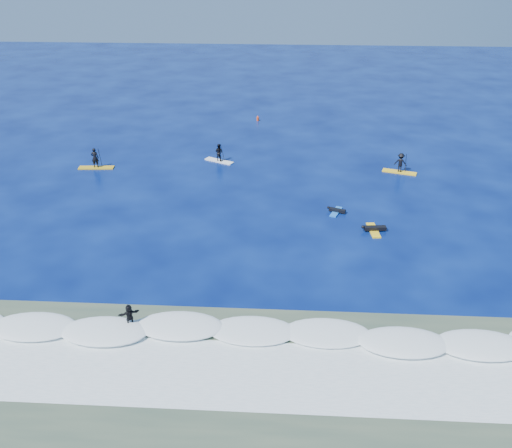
# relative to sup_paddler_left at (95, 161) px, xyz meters

# --- Properties ---
(ground) EXTENTS (160.00, 160.00, 0.00)m
(ground) POSITION_rel_sup_paddler_left_xyz_m (15.01, -13.71, -0.70)
(ground) COLOR #030D41
(ground) RESTS_ON ground
(shallow_water) EXTENTS (90.00, 13.00, 0.01)m
(shallow_water) POSITION_rel_sup_paddler_left_xyz_m (15.01, -27.71, -0.70)
(shallow_water) COLOR #364A3B
(shallow_water) RESTS_ON ground
(breaking_wave) EXTENTS (40.00, 6.00, 0.30)m
(breaking_wave) POSITION_rel_sup_paddler_left_xyz_m (15.01, -23.71, -0.70)
(breaking_wave) COLOR white
(breaking_wave) RESTS_ON ground
(whitewater) EXTENTS (34.00, 5.00, 0.02)m
(whitewater) POSITION_rel_sup_paddler_left_xyz_m (15.01, -26.71, -0.70)
(whitewater) COLOR silver
(whitewater) RESTS_ON ground
(sup_paddler_left) EXTENTS (3.26, 1.03, 2.26)m
(sup_paddler_left) POSITION_rel_sup_paddler_left_xyz_m (0.00, 0.00, 0.00)
(sup_paddler_left) COLOR gold
(sup_paddler_left) RESTS_ON ground
(sup_paddler_center) EXTENTS (2.89, 1.95, 2.02)m
(sup_paddler_center) POSITION_rel_sup_paddler_left_xyz_m (11.15, 2.40, 0.05)
(sup_paddler_center) COLOR white
(sup_paddler_center) RESTS_ON ground
(sup_paddler_right) EXTENTS (3.12, 1.66, 2.13)m
(sup_paddler_right) POSITION_rel_sup_paddler_left_xyz_m (27.82, 0.56, 0.13)
(sup_paddler_right) COLOR yellow
(sup_paddler_right) RESTS_ON ground
(prone_paddler_near) EXTENTS (1.84, 2.35, 0.48)m
(prone_paddler_near) POSITION_rel_sup_paddler_left_xyz_m (24.06, -11.03, -0.54)
(prone_paddler_near) COLOR yellow
(prone_paddler_near) RESTS_ON ground
(prone_paddler_far) EXTENTS (1.46, 1.94, 0.39)m
(prone_paddler_far) POSITION_rel_sup_paddler_left_xyz_m (21.54, -8.10, -0.57)
(prone_paddler_far) COLOR blue
(prone_paddler_far) RESTS_ON ground
(wave_surfer) EXTENTS (1.91, 1.33, 1.37)m
(wave_surfer) POSITION_rel_sup_paddler_left_xyz_m (9.28, -23.39, 0.08)
(wave_surfer) COLOR silver
(wave_surfer) RESTS_ON breaking_wave
(marker_buoy) EXTENTS (0.28, 0.28, 0.67)m
(marker_buoy) POSITION_rel_sup_paddler_left_xyz_m (14.08, 15.70, -0.41)
(marker_buoy) COLOR #E04013
(marker_buoy) RESTS_ON ground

